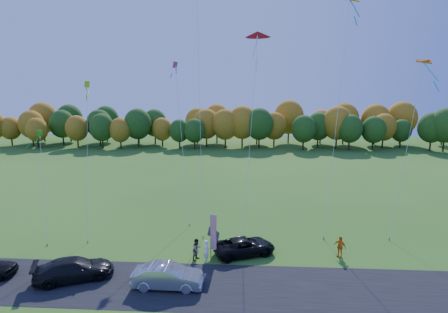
# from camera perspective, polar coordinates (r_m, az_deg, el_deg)

# --- Properties ---
(ground) EXTENTS (160.00, 160.00, 0.00)m
(ground) POSITION_cam_1_polar(r_m,az_deg,el_deg) (28.43, -0.75, -16.28)
(ground) COLOR #286019
(asphalt_strip) EXTENTS (90.00, 6.00, 0.01)m
(asphalt_strip) POSITION_cam_1_polar(r_m,az_deg,el_deg) (24.94, -1.46, -20.40)
(asphalt_strip) COLOR black
(asphalt_strip) RESTS_ON ground
(tree_line) EXTENTS (116.00, 12.00, 10.00)m
(tree_line) POSITION_cam_1_polar(r_m,az_deg,el_deg) (81.36, 2.06, 1.40)
(tree_line) COLOR #1E4711
(tree_line) RESTS_ON ground
(black_suv) EXTENTS (5.42, 3.93, 1.37)m
(black_suv) POSITION_cam_1_polar(r_m,az_deg,el_deg) (28.80, 3.35, -14.42)
(black_suv) COLOR black
(black_suv) RESTS_ON ground
(silver_sedan) EXTENTS (4.72, 1.68, 1.55)m
(silver_sedan) POSITION_cam_1_polar(r_m,az_deg,el_deg) (24.76, -9.16, -18.72)
(silver_sedan) COLOR #B3B3B8
(silver_sedan) RESTS_ON ground
(dark_truck_a) EXTENTS (5.63, 4.01, 1.51)m
(dark_truck_a) POSITION_cam_1_polar(r_m,az_deg,el_deg) (27.39, -23.28, -16.52)
(dark_truck_a) COLOR black
(dark_truck_a) RESTS_ON ground
(person_tailgate_a) EXTENTS (0.62, 0.74, 1.72)m
(person_tailgate_a) POSITION_cam_1_polar(r_m,az_deg,el_deg) (27.65, -2.87, -15.12)
(person_tailgate_a) COLOR white
(person_tailgate_a) RESTS_ON ground
(person_tailgate_b) EXTENTS (0.97, 1.02, 1.67)m
(person_tailgate_b) POSITION_cam_1_polar(r_m,az_deg,el_deg) (27.99, -4.43, -14.86)
(person_tailgate_b) COLOR gray
(person_tailgate_b) RESTS_ON ground
(person_east) EXTENTS (1.00, 0.98, 1.69)m
(person_east) POSITION_cam_1_polar(r_m,az_deg,el_deg) (29.76, 18.39, -13.77)
(person_east) COLOR orange
(person_east) RESTS_ON ground
(feather_flag) EXTENTS (0.49, 0.16, 3.75)m
(feather_flag) POSITION_cam_1_polar(r_m,az_deg,el_deg) (27.30, -1.83, -12.18)
(feather_flag) COLOR #999999
(feather_flag) RESTS_ON ground
(kite_delta_blue) EXTENTS (3.26, 11.17, 30.47)m
(kite_delta_blue) POSITION_cam_1_polar(r_m,az_deg,el_deg) (34.65, -4.18, 14.39)
(kite_delta_blue) COLOR #4C3F33
(kite_delta_blue) RESTS_ON ground
(kite_parafoil_orange) EXTENTS (5.92, 11.49, 23.23)m
(kite_parafoil_orange) POSITION_cam_1_polar(r_m,az_deg,el_deg) (36.05, 18.16, 7.79)
(kite_parafoil_orange) COLOR #4C3F33
(kite_parafoil_orange) RESTS_ON ground
(kite_delta_red) EXTENTS (2.56, 9.80, 19.84)m
(kite_delta_red) POSITION_cam_1_polar(r_m,az_deg,el_deg) (32.33, 4.51, 5.47)
(kite_delta_red) COLOR #4C3F33
(kite_delta_red) RESTS_ON ground
(kite_parafoil_rainbow) EXTENTS (5.67, 6.32, 16.23)m
(kite_parafoil_rainbow) POSITION_cam_1_polar(r_m,az_deg,el_deg) (36.12, 27.80, 1.67)
(kite_parafoil_rainbow) COLOR #4C3F33
(kite_parafoil_rainbow) RESTS_ON ground
(kite_diamond_yellow) EXTENTS (2.14, 6.05, 14.14)m
(kite_diamond_yellow) POSITION_cam_1_polar(r_m,az_deg,el_deg) (33.92, -21.43, -0.22)
(kite_diamond_yellow) COLOR #4C3F33
(kite_diamond_yellow) RESTS_ON ground
(kite_diamond_green) EXTENTS (3.52, 5.92, 9.50)m
(kite_diamond_green) POSITION_cam_1_polar(r_m,az_deg,el_deg) (35.47, -27.44, -4.13)
(kite_diamond_green) COLOR #4C3F33
(kite_diamond_green) RESTS_ON ground
(kite_diamond_pink) EXTENTS (3.05, 7.77, 16.47)m
(kite_diamond_pink) POSITION_cam_1_polar(r_m,az_deg,el_deg) (36.35, -6.91, 2.82)
(kite_diamond_pink) COLOR #4C3F33
(kite_diamond_pink) RESTS_ON ground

